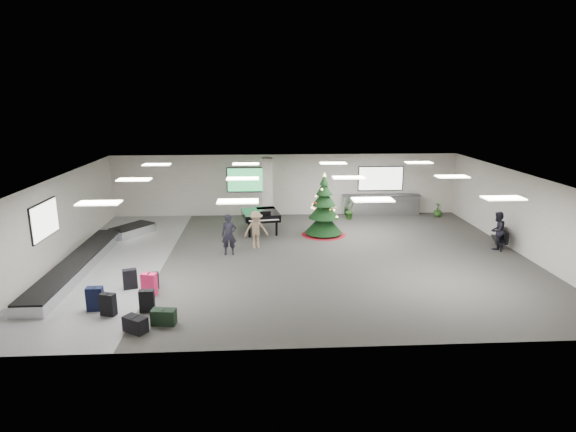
{
  "coord_description": "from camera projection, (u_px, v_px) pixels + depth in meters",
  "views": [
    {
      "loc": [
        -1.31,
        -17.84,
        6.14
      ],
      "look_at": [
        -0.25,
        1.0,
        1.42
      ],
      "focal_mm": 30.0,
      "sensor_mm": 36.0,
      "label": 1
    }
  ],
  "objects": [
    {
      "name": "traveler_a",
      "position": [
        229.0,
        235.0,
        18.98
      ],
      "size": [
        0.6,
        0.39,
        1.63
      ],
      "primitive_type": "imported",
      "rotation": [
        0.0,
        0.0,
        0.0
      ],
      "color": "black",
      "rests_on": "ground"
    },
    {
      "name": "pink_suitcase",
      "position": [
        149.0,
        284.0,
        15.18
      ],
      "size": [
        0.51,
        0.37,
        0.74
      ],
      "rotation": [
        0.0,
        0.0,
        -0.27
      ],
      "color": "#E01D52",
      "rests_on": "ground"
    },
    {
      "name": "suitcase_3",
      "position": [
        153.0,
        280.0,
        15.75
      ],
      "size": [
        0.39,
        0.25,
        0.56
      ],
      "rotation": [
        0.0,
        0.0,
        0.17
      ],
      "color": "black",
      "rests_on": "ground"
    },
    {
      "name": "navy_suitcase",
      "position": [
        95.0,
        299.0,
        14.1
      ],
      "size": [
        0.48,
        0.29,
        0.74
      ],
      "rotation": [
        0.0,
        0.0,
        0.05
      ],
      "color": "black",
      "rests_on": "ground"
    },
    {
      "name": "black_duffel",
      "position": [
        135.0,
        324.0,
        12.85
      ],
      "size": [
        0.73,
        0.65,
        0.44
      ],
      "rotation": [
        0.0,
        0.0,
        -0.58
      ],
      "color": "black",
      "rests_on": "ground"
    },
    {
      "name": "potted_plant_right",
      "position": [
        438.0,
        210.0,
        25.11
      ],
      "size": [
        0.48,
        0.48,
        0.74
      ],
      "primitive_type": "imported",
      "rotation": [
        0.0,
        0.0,
        1.76
      ],
      "color": "#194114",
      "rests_on": "ground"
    },
    {
      "name": "suitcase_1",
      "position": [
        147.0,
        301.0,
        14.03
      ],
      "size": [
        0.44,
        0.25,
        0.68
      ],
      "rotation": [
        0.0,
        0.0,
        0.06
      ],
      "color": "black",
      "rests_on": "ground"
    },
    {
      "name": "bench",
      "position": [
        501.0,
        237.0,
        19.87
      ],
      "size": [
        0.8,
        1.39,
        0.83
      ],
      "rotation": [
        0.0,
        0.0,
        -0.28
      ],
      "color": "black",
      "rests_on": "ground"
    },
    {
      "name": "grand_piano",
      "position": [
        261.0,
        215.0,
        22.05
      ],
      "size": [
        1.85,
        2.24,
        1.16
      ],
      "rotation": [
        0.0,
        0.0,
        0.16
      ],
      "color": "black",
      "rests_on": "ground"
    },
    {
      "name": "room_envelope",
      "position": [
        285.0,
        196.0,
        18.9
      ],
      "size": [
        18.02,
        14.02,
        3.21
      ],
      "color": "#B8B1A8",
      "rests_on": "ground"
    },
    {
      "name": "traveler_bench",
      "position": [
        497.0,
        230.0,
        19.68
      ],
      "size": [
        0.97,
        0.93,
        1.58
      ],
      "primitive_type": "imported",
      "rotation": [
        0.0,
        0.0,
        3.76
      ],
      "color": "black",
      "rests_on": "ground"
    },
    {
      "name": "traveler_b",
      "position": [
        256.0,
        230.0,
        19.82
      ],
      "size": [
        1.11,
        0.79,
        1.57
      ],
      "primitive_type": "imported",
      "rotation": [
        0.0,
        0.0,
        0.22
      ],
      "color": "#95795C",
      "rests_on": "ground"
    },
    {
      "name": "baggage_carousel",
      "position": [
        90.0,
        256.0,
        18.28
      ],
      "size": [
        2.28,
        9.71,
        0.43
      ],
      "color": "silver",
      "rests_on": "ground"
    },
    {
      "name": "potted_plant_left",
      "position": [
        350.0,
        211.0,
        24.55
      ],
      "size": [
        0.63,
        0.61,
        0.9
      ],
      "primitive_type": "imported",
      "rotation": [
        0.0,
        0.0,
        0.59
      ],
      "color": "#194114",
      "rests_on": "ground"
    },
    {
      "name": "christmas_tree",
      "position": [
        324.0,
        214.0,
        21.67
      ],
      "size": [
        2.01,
        2.01,
        2.87
      ],
      "color": "#671109",
      "rests_on": "ground"
    },
    {
      "name": "suitcase_0",
      "position": [
        108.0,
        304.0,
        13.78
      ],
      "size": [
        0.48,
        0.35,
        0.68
      ],
      "rotation": [
        0.0,
        0.0,
        -0.3
      ],
      "color": "black",
      "rests_on": "ground"
    },
    {
      "name": "suitcase_8",
      "position": [
        130.0,
        279.0,
        15.7
      ],
      "size": [
        0.51,
        0.38,
        0.68
      ],
      "rotation": [
        0.0,
        0.0,
        0.32
      ],
      "color": "black",
      "rests_on": "ground"
    },
    {
      "name": "green_duffel",
      "position": [
        164.0,
        317.0,
        13.26
      ],
      "size": [
        0.7,
        0.42,
        0.46
      ],
      "rotation": [
        0.0,
        0.0,
        -0.14
      ],
      "color": "black",
      "rests_on": "ground"
    },
    {
      "name": "service_counter",
      "position": [
        381.0,
        205.0,
        25.42
      ],
      "size": [
        4.05,
        0.65,
        1.08
      ],
      "color": "silver",
      "rests_on": "ground"
    },
    {
      "name": "ground",
      "position": [
        296.0,
        257.0,
        18.84
      ],
      "size": [
        18.0,
        18.0,
        0.0
      ],
      "primitive_type": "plane",
      "color": "#373532",
      "rests_on": "ground"
    }
  ]
}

